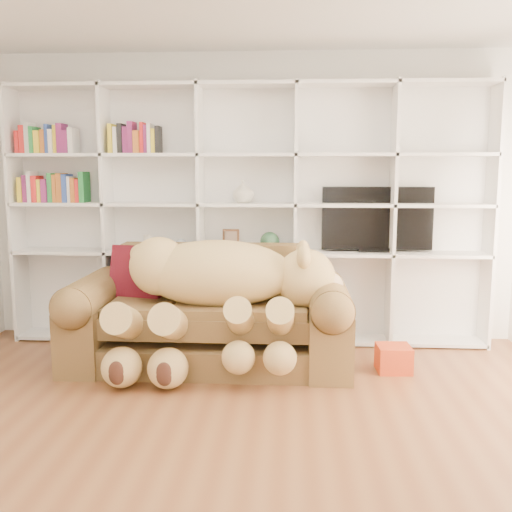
# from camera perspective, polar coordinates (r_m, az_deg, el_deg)

# --- Properties ---
(floor) EXTENTS (5.00, 5.00, 0.00)m
(floor) POSITION_cam_1_polar(r_m,az_deg,el_deg) (3.39, -3.93, -19.89)
(floor) COLOR brown
(floor) RESTS_ON ground
(wall_back) EXTENTS (5.00, 0.02, 2.70)m
(wall_back) POSITION_cam_1_polar(r_m,az_deg,el_deg) (5.48, -0.67, 5.83)
(wall_back) COLOR white
(wall_back) RESTS_ON floor
(bookshelf) EXTENTS (4.43, 0.35, 2.40)m
(bookshelf) POSITION_cam_1_polar(r_m,az_deg,el_deg) (5.36, -3.35, 5.29)
(bookshelf) COLOR white
(bookshelf) RESTS_ON floor
(sofa) EXTENTS (2.31, 1.00, 0.97)m
(sofa) POSITION_cam_1_polar(r_m,az_deg,el_deg) (4.82, -4.63, -6.44)
(sofa) COLOR brown
(sofa) RESTS_ON floor
(teddy_bear) EXTENTS (1.83, 0.98, 1.06)m
(teddy_bear) POSITION_cam_1_polar(r_m,az_deg,el_deg) (4.55, -3.91, -3.20)
(teddy_bear) COLOR #D9B86C
(teddy_bear) RESTS_ON sofa
(throw_pillow) EXTENTS (0.51, 0.36, 0.49)m
(throw_pillow) POSITION_cam_1_polar(r_m,az_deg,el_deg) (5.03, -11.68, -1.72)
(throw_pillow) COLOR #510E22
(throw_pillow) RESTS_ON sofa
(gift_box) EXTENTS (0.28, 0.26, 0.21)m
(gift_box) POSITION_cam_1_polar(r_m,az_deg,el_deg) (4.81, 13.59, -9.93)
(gift_box) COLOR #C63D1A
(gift_box) RESTS_ON floor
(tv) EXTENTS (1.01, 0.18, 0.60)m
(tv) POSITION_cam_1_polar(r_m,az_deg,el_deg) (5.39, 11.99, 3.57)
(tv) COLOR black
(tv) RESTS_ON bookshelf
(picture_frame) EXTENTS (0.16, 0.04, 0.19)m
(picture_frame) POSITION_cam_1_polar(r_m,az_deg,el_deg) (5.33, -2.52, 1.66)
(picture_frame) COLOR #54321C
(picture_frame) RESTS_ON bookshelf
(green_vase) EXTENTS (0.18, 0.18, 0.18)m
(green_vase) POSITION_cam_1_polar(r_m,az_deg,el_deg) (5.30, 1.39, 1.46)
(green_vase) COLOR #2C5638
(green_vase) RESTS_ON bookshelf
(figurine_tall) EXTENTS (0.08, 0.08, 0.14)m
(figurine_tall) POSITION_cam_1_polar(r_m,az_deg,el_deg) (5.47, -10.81, 1.34)
(figurine_tall) COLOR beige
(figurine_tall) RESTS_ON bookshelf
(figurine_short) EXTENTS (0.09, 0.09, 0.12)m
(figurine_short) POSITION_cam_1_polar(r_m,az_deg,el_deg) (5.47, -10.52, 1.19)
(figurine_short) COLOR beige
(figurine_short) RESTS_ON bookshelf
(snow_globe) EXTENTS (0.11, 0.11, 0.11)m
(snow_globe) POSITION_cam_1_polar(r_m,az_deg,el_deg) (5.40, -7.50, 1.17)
(snow_globe) COLOR silver
(snow_globe) RESTS_ON bookshelf
(shelf_vase) EXTENTS (0.23, 0.23, 0.21)m
(shelf_vase) POSITION_cam_1_polar(r_m,az_deg,el_deg) (5.28, -1.29, 6.47)
(shelf_vase) COLOR beige
(shelf_vase) RESTS_ON bookshelf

